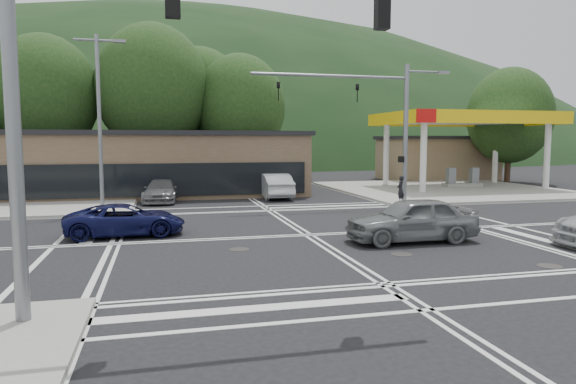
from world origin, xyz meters
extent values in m
plane|color=black|center=(0.00, 0.00, 0.00)|extent=(120.00, 120.00, 0.00)
cube|color=gray|center=(15.00, 15.00, 0.07)|extent=(16.00, 16.00, 0.15)
cube|color=gray|center=(-15.00, 15.00, 0.07)|extent=(16.00, 16.00, 0.15)
cylinder|color=silver|center=(12.00, 13.00, 2.50)|extent=(0.44, 0.44, 5.00)
cylinder|color=silver|center=(12.00, 19.00, 2.50)|extent=(0.44, 0.44, 5.00)
cylinder|color=silver|center=(22.00, 13.00, 2.50)|extent=(0.44, 0.44, 5.00)
cylinder|color=silver|center=(22.00, 19.00, 2.50)|extent=(0.44, 0.44, 5.00)
cube|color=silver|center=(17.00, 16.00, 5.30)|extent=(12.00, 8.00, 0.60)
cube|color=yellow|center=(17.00, 12.00, 5.30)|extent=(12.20, 0.25, 0.90)
cube|color=yellow|center=(17.00, 20.00, 5.30)|extent=(12.20, 0.25, 0.90)
cube|color=yellow|center=(11.00, 16.00, 5.30)|extent=(0.25, 8.20, 0.90)
cube|color=yellow|center=(23.00, 16.00, 5.30)|extent=(0.25, 8.20, 0.90)
cube|color=red|center=(11.50, 11.85, 5.30)|extent=(1.40, 0.12, 0.90)
cube|color=gray|center=(17.00, 16.00, 0.25)|extent=(3.00, 1.00, 0.30)
cube|color=slate|center=(16.00, 16.00, 0.95)|extent=(0.60, 0.50, 1.30)
cube|color=slate|center=(18.00, 16.00, 0.95)|extent=(0.60, 0.50, 1.30)
cube|color=#846B4F|center=(20.00, 25.00, 1.90)|extent=(10.00, 6.00, 3.80)
cube|color=brown|center=(-8.00, 17.00, 2.00)|extent=(24.00, 8.00, 4.00)
ellipsoid|color=black|center=(0.00, 90.00, 0.00)|extent=(252.00, 126.00, 140.00)
cylinder|color=#382619|center=(-14.00, 24.00, 2.42)|extent=(0.50, 0.50, 4.84)
ellipsoid|color=#163313|center=(-14.00, 24.00, 7.15)|extent=(8.00, 8.00, 9.20)
cylinder|color=#382619|center=(-6.00, 24.00, 2.64)|extent=(0.50, 0.50, 5.28)
ellipsoid|color=#163313|center=(-6.00, 24.00, 7.80)|extent=(9.00, 9.00, 10.35)
cylinder|color=#382619|center=(1.00, 24.00, 2.20)|extent=(0.50, 0.50, 4.40)
ellipsoid|color=#163313|center=(1.00, 24.00, 6.50)|extent=(7.60, 7.60, 8.74)
cylinder|color=#382619|center=(-2.00, 28.00, 2.42)|extent=(0.50, 0.50, 4.84)
ellipsoid|color=#163313|center=(-2.00, 28.00, 7.15)|extent=(8.40, 8.40, 9.66)
cylinder|color=#382619|center=(24.00, 20.00, 1.98)|extent=(0.50, 0.50, 3.96)
ellipsoid|color=#163313|center=(24.00, 20.00, 5.85)|extent=(7.20, 7.20, 8.28)
cylinder|color=slate|center=(-8.50, 9.00, 4.50)|extent=(0.20, 0.20, 9.00)
cylinder|color=slate|center=(-8.50, 9.00, 8.70)|extent=(2.20, 0.12, 0.12)
cube|color=slate|center=(-7.40, 9.00, 8.70)|extent=(0.60, 0.25, 0.15)
cylinder|color=slate|center=(8.20, 8.20, 4.00)|extent=(0.28, 0.28, 8.00)
cylinder|color=slate|center=(3.70, 8.20, 7.20)|extent=(9.00, 0.16, 0.16)
imported|color=black|center=(5.20, 8.20, 6.30)|extent=(0.16, 0.20, 1.00)
imported|color=black|center=(0.70, 8.20, 6.30)|extent=(0.16, 0.20, 1.00)
cylinder|color=slate|center=(9.40, 8.20, 7.60)|extent=(2.40, 0.12, 0.12)
cube|color=slate|center=(10.50, 8.20, 7.60)|extent=(0.70, 0.30, 0.15)
cube|color=black|center=(7.95, 8.20, 2.60)|extent=(0.25, 0.30, 0.35)
cylinder|color=slate|center=(-8.20, -8.20, 4.00)|extent=(0.28, 0.28, 8.00)
cube|color=black|center=(-0.70, -8.20, 6.60)|extent=(0.30, 0.25, 1.00)
imported|color=#0E103E|center=(-6.88, 1.56, 0.62)|extent=(4.57, 2.27, 1.25)
imported|color=slate|center=(3.29, -2.16, 0.81)|extent=(4.78, 1.93, 1.63)
imported|color=#B7BABF|center=(1.50, 13.08, 0.80)|extent=(1.69, 4.83, 1.59)
imported|color=silver|center=(3.52, 17.65, 0.69)|extent=(2.21, 4.24, 1.38)
imported|color=slate|center=(-5.50, 12.64, 0.68)|extent=(2.42, 4.88, 1.36)
imported|color=black|center=(7.61, 7.50, 0.92)|extent=(0.66, 0.65, 1.53)
camera|label=1|loc=(-5.50, -18.95, 3.66)|focal=32.00mm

